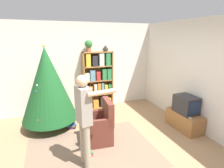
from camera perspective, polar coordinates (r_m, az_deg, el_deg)
name	(u,v)px	position (r m, az deg, el deg)	size (l,w,h in m)	color
ground_plane	(111,148)	(3.78, -0.18, -20.15)	(14.00, 14.00, 0.00)	#9E7A56
wall_back	(84,67)	(5.40, -9.03, 5.55)	(8.00, 0.10, 2.60)	silver
wall_right	(203,77)	(4.49, 27.51, 2.06)	(0.10, 8.00, 2.60)	silver
area_rug	(93,152)	(3.70, -6.34, -21.08)	(2.44, 1.79, 0.01)	#7F6651
bookshelf	(98,81)	(5.36, -4.56, 1.09)	(0.90, 0.29, 1.76)	#A8703D
tv_stand	(184,120)	(4.70, 22.48, -10.90)	(0.43, 0.89, 0.42)	#996638
television	(186,104)	(4.54, 23.03, -6.14)	(0.40, 0.52, 0.42)	#28282D
game_remote	(189,117)	(4.36, 23.92, -9.93)	(0.04, 0.12, 0.02)	white
christmas_tree	(48,85)	(4.42, -20.26, -0.16)	(1.32, 1.32, 2.03)	#4C3323
armchair	(100,128)	(3.83, -4.04, -13.99)	(0.62, 0.61, 0.92)	brown
standing_person	(84,115)	(2.91, -9.03, -9.88)	(0.68, 0.46, 1.62)	#9E937F
potted_plant	(89,45)	(5.15, -7.65, 12.48)	(0.22, 0.22, 0.33)	#935B38
table_lamp	(105,48)	(5.29, -2.16, 11.71)	(0.20, 0.20, 0.18)	#473828
book_pile_near_tree	(72,126)	(4.54, -13.09, -13.27)	(0.24, 0.19, 0.10)	#843889
book_pile_by_chair	(88,154)	(3.60, -8.00, -21.68)	(0.20, 0.18, 0.08)	#B22D28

